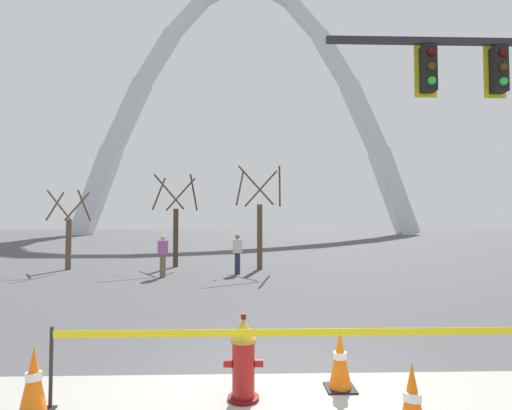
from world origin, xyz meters
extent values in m
plane|color=#474749|center=(0.00, 0.00, 0.00)|extent=(240.00, 240.00, 0.00)
cylinder|color=#5E0F0D|center=(-0.44, -0.54, 0.03)|extent=(0.36, 0.36, 0.05)
cylinder|color=maroon|center=(-0.44, -0.54, 0.36)|extent=(0.26, 0.26, 0.62)
cylinder|color=#A8842D|center=(-0.44, -0.54, 0.69)|extent=(0.30, 0.30, 0.04)
cone|color=#A8842D|center=(-0.44, -0.54, 0.82)|extent=(0.30, 0.30, 0.22)
cylinder|color=#5E0F0D|center=(-0.44, -0.54, 0.96)|extent=(0.06, 0.06, 0.06)
cylinder|color=maroon|center=(-0.62, -0.54, 0.42)|extent=(0.10, 0.09, 0.09)
cylinder|color=maroon|center=(-0.26, -0.54, 0.42)|extent=(0.10, 0.09, 0.09)
cylinder|color=maroon|center=(-0.44, -0.34, 0.33)|extent=(0.13, 0.14, 0.13)
cylinder|color=#5E0F0D|center=(-0.44, -0.26, 0.33)|extent=(0.15, 0.03, 0.15)
cylinder|color=#232326|center=(-2.57, -0.71, 0.45)|extent=(0.04, 0.04, 0.90)
cube|color=yellow|center=(0.13, -0.72, 0.82)|extent=(5.39, 0.02, 0.08)
cube|color=black|center=(0.75, -0.27, 0.01)|extent=(0.36, 0.36, 0.03)
cone|color=orange|center=(0.75, -0.27, 0.38)|extent=(0.28, 0.28, 0.70)
cylinder|color=white|center=(0.75, -0.27, 0.42)|extent=(0.17, 0.17, 0.08)
cone|color=orange|center=(-2.68, -0.85, 0.38)|extent=(0.28, 0.28, 0.70)
cylinder|color=white|center=(-2.68, -0.85, 0.42)|extent=(0.17, 0.17, 0.08)
cone|color=orange|center=(1.15, -1.47, 0.38)|extent=(0.28, 0.28, 0.70)
cylinder|color=white|center=(1.15, -1.47, 0.42)|extent=(0.17, 0.17, 0.08)
cube|color=#232326|center=(4.25, 2.40, 5.60)|extent=(6.20, 0.12, 0.12)
cube|color=black|center=(4.55, 2.40, 5.05)|extent=(0.26, 0.24, 0.90)
cube|color=gold|center=(4.55, 2.54, 5.05)|extent=(0.44, 0.03, 1.04)
sphere|color=#360606|center=(4.55, 2.27, 5.33)|extent=(0.16, 0.16, 0.16)
sphere|color=#392706|center=(4.55, 2.27, 5.05)|extent=(0.16, 0.16, 0.16)
sphere|color=green|center=(4.55, 2.27, 4.77)|extent=(0.16, 0.16, 0.16)
cube|color=black|center=(3.15, 2.40, 5.05)|extent=(0.26, 0.24, 0.90)
cube|color=gold|center=(3.15, 2.54, 5.05)|extent=(0.44, 0.03, 1.04)
sphere|color=#360606|center=(3.15, 2.27, 5.33)|extent=(0.16, 0.16, 0.16)
sphere|color=#392706|center=(3.15, 2.27, 5.05)|extent=(0.16, 0.16, 0.16)
sphere|color=green|center=(3.15, 2.27, 4.77)|extent=(0.16, 0.16, 0.16)
cube|color=silver|center=(-24.94, 63.39, 7.13)|extent=(7.84, 2.99, 15.35)
cube|color=silver|center=(-19.96, 63.39, 19.98)|extent=(7.48, 2.67, 12.58)
cube|color=silver|center=(-14.97, 63.39, 29.96)|extent=(7.08, 2.36, 9.84)
cube|color=silver|center=(-9.98, 63.39, 37.10)|extent=(6.59, 2.05, 7.13)
cube|color=silver|center=(9.98, 63.39, 37.10)|extent=(6.59, 2.05, 7.13)
cube|color=silver|center=(14.97, 63.39, 29.96)|extent=(7.08, 2.36, 9.84)
cube|color=silver|center=(19.96, 63.39, 19.98)|extent=(7.48, 2.67, 12.58)
cube|color=silver|center=(24.94, 63.39, 7.13)|extent=(7.84, 2.99, 15.35)
cylinder|color=brown|center=(-8.12, 12.89, 1.10)|extent=(0.24, 0.24, 2.20)
cylinder|color=brown|center=(-8.79, 13.02, 2.80)|extent=(0.31, 1.20, 1.32)
cylinder|color=brown|center=(-7.44, 12.82, 2.80)|extent=(0.20, 1.21, 1.32)
cylinder|color=brown|center=(-8.05, 13.57, 2.80)|extent=(1.21, 0.20, 1.32)
cylinder|color=brown|center=(-8.27, 12.22, 2.80)|extent=(1.19, 0.34, 1.32)
cylinder|color=#473323|center=(-3.61, 13.90, 1.35)|extent=(0.24, 0.24, 2.70)
cylinder|color=#473323|center=(-4.44, 14.06, 3.44)|extent=(0.37, 1.45, 1.62)
cylinder|color=#473323|center=(-2.78, 13.81, 3.44)|extent=(0.23, 1.47, 1.62)
cylinder|color=#473323|center=(-3.53, 14.73, 3.44)|extent=(1.47, 0.23, 1.62)
cylinder|color=#473323|center=(-3.80, 13.08, 3.44)|extent=(1.45, 0.40, 1.62)
cylinder|color=brown|center=(0.26, 12.82, 1.43)|extent=(0.24, 0.24, 2.86)
cylinder|color=brown|center=(-0.61, 12.99, 3.64)|extent=(0.38, 1.53, 1.71)
cylinder|color=brown|center=(1.15, 12.73, 3.64)|extent=(0.23, 1.55, 1.71)
cylinder|color=brown|center=(0.35, 13.70, 3.64)|extent=(1.55, 0.23, 1.71)
cylinder|color=brown|center=(0.07, 11.95, 3.64)|extent=(1.53, 0.41, 1.71)
cylinder|color=#232847|center=(-0.69, 11.14, 0.42)|extent=(0.22, 0.22, 0.84)
cube|color=beige|center=(-0.69, 11.14, 1.11)|extent=(0.39, 0.30, 0.54)
sphere|color=#936B4C|center=(-0.69, 11.14, 1.49)|extent=(0.20, 0.20, 0.20)
cylinder|color=brown|center=(-3.49, 10.24, 0.42)|extent=(0.22, 0.22, 0.84)
cube|color=#995193|center=(-3.49, 10.24, 1.11)|extent=(0.39, 0.35, 0.54)
sphere|color=beige|center=(-3.49, 10.24, 1.49)|extent=(0.20, 0.20, 0.20)
camera|label=1|loc=(-0.44, -5.37, 2.05)|focal=28.82mm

